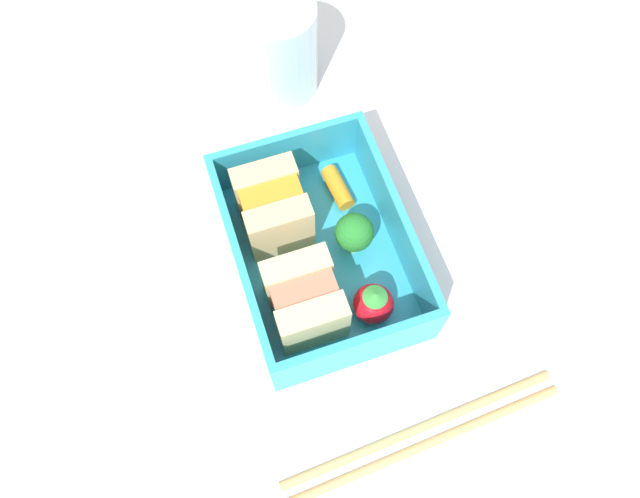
{
  "coord_description": "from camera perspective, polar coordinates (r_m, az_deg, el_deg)",
  "views": [
    {
      "loc": [
        -18.2,
        6.14,
        46.93
      ],
      "look_at": [
        0.0,
        0.0,
        2.7
      ],
      "focal_mm": 35.0,
      "sensor_mm": 36.0,
      "label": 1
    }
  ],
  "objects": [
    {
      "name": "sandwich_center_left",
      "position": [
        0.49,
        -4.32,
        3.76
      ],
      "size": [
        5.7,
        5.03,
        5.34
      ],
      "color": "#D8B887",
      "rests_on": "bento_tray"
    },
    {
      "name": "broccoli_floret",
      "position": [
        0.48,
        3.21,
        1.28
      ],
      "size": [
        3.03,
        3.03,
        4.17
      ],
      "color": "#8BCD65",
      "rests_on": "bento_tray"
    },
    {
      "name": "bento_tray",
      "position": [
        0.5,
        -0.0,
        -0.96
      ],
      "size": [
        17.72,
        12.97,
        1.2
      ],
      "primitive_type": "cube",
      "color": "#2F9EBF",
      "rests_on": "ground_plane"
    },
    {
      "name": "bento_rim",
      "position": [
        0.47,
        -0.0,
        0.46
      ],
      "size": [
        17.72,
        12.97,
        4.91
      ],
      "color": "#2F9EBF",
      "rests_on": "bento_tray"
    },
    {
      "name": "chopstick_pair",
      "position": [
        0.47,
        9.36,
        -16.54
      ],
      "size": [
        3.05,
        21.55,
        0.7
      ],
      "color": "tan",
      "rests_on": "ground_plane"
    },
    {
      "name": "sandwich_left",
      "position": [
        0.45,
        -1.4,
        -4.7
      ],
      "size": [
        5.7,
        5.03,
        5.34
      ],
      "color": "beige",
      "rests_on": "bento_tray"
    },
    {
      "name": "ground_plane",
      "position": [
        0.52,
        -0.0,
        -1.64
      ],
      "size": [
        120.0,
        120.0,
        2.0
      ],
      "primitive_type": "cube",
      "color": "silver"
    },
    {
      "name": "strawberry_far_left",
      "position": [
        0.47,
        4.91,
        -4.97
      ],
      "size": [
        3.1,
        3.1,
        3.7
      ],
      "color": "red",
      "rests_on": "bento_tray"
    },
    {
      "name": "carrot_stick_far_left",
      "position": [
        0.52,
        1.63,
        5.63
      ],
      "size": [
        3.82,
        1.75,
        1.39
      ],
      "primitive_type": "cylinder",
      "rotation": [
        1.57,
        0.0,
        1.67
      ],
      "color": "orange",
      "rests_on": "bento_tray"
    },
    {
      "name": "drinking_glass",
      "position": [
        0.56,
        -3.68,
        17.77
      ],
      "size": [
        6.47,
        6.47,
        9.27
      ],
      "primitive_type": "cylinder",
      "color": "silver",
      "rests_on": "ground_plane"
    },
    {
      "name": "folded_napkin",
      "position": [
        0.57,
        16.4,
        6.84
      ],
      "size": [
        14.42,
        12.19,
        0.4
      ],
      "primitive_type": "cube",
      "rotation": [
        0.0,
        0.0,
        -0.19
      ],
      "color": "silver",
      "rests_on": "ground_plane"
    }
  ]
}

